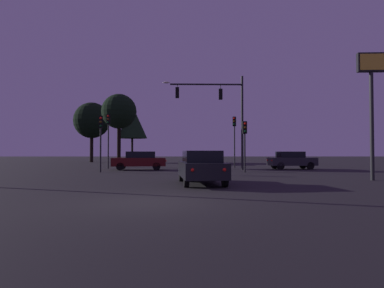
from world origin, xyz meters
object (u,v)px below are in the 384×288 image
object	(u,v)px
traffic_light_corner_right	(245,136)
car_crossing_left	(139,160)
traffic_signal_mast_arm	(221,106)
tree_center_horizon	(92,121)
traffic_light_median	(101,132)
car_far_lane	(206,158)
tree_behind_sign	(132,122)
traffic_light_corner_left	(234,132)
car_nearside_lane	(201,167)
car_crossing_right	(291,160)
store_sign_illuminated	(371,86)
traffic_light_far_side	(108,130)
tree_left_far	(119,112)

from	to	relation	value
traffic_light_corner_right	car_crossing_left	distance (m)	9.01
traffic_signal_mast_arm	traffic_light_corner_right	xyz separation A→B (m)	(1.36, -3.63, -2.69)
tree_center_horizon	traffic_light_median	bearing A→B (deg)	-72.51
car_far_lane	car_crossing_left	bearing A→B (deg)	-117.45
traffic_signal_mast_arm	tree_behind_sign	distance (m)	25.42
traffic_light_corner_left	car_nearside_lane	distance (m)	16.68
traffic_light_corner_left	car_crossing_left	size ratio (longest dim) A/B	1.06
tree_center_horizon	car_crossing_right	bearing A→B (deg)	-41.86
car_crossing_right	car_far_lane	world-z (taller)	same
traffic_signal_mast_arm	store_sign_illuminated	xyz separation A→B (m)	(6.74, -10.54, -0.45)
car_nearside_lane	store_sign_illuminated	xyz separation A→B (m)	(8.93, 1.78, 4.08)
traffic_light_corner_left	tree_center_horizon	bearing A→B (deg)	136.16
car_crossing_left	tree_behind_sign	distance (m)	24.01
traffic_signal_mast_arm	traffic_light_far_side	xyz separation A→B (m)	(-9.82, 1.87, -1.93)
car_far_lane	store_sign_illuminated	size ratio (longest dim) A/B	0.74
traffic_light_far_side	tree_center_horizon	bearing A→B (deg)	109.97
tree_left_far	tree_center_horizon	bearing A→B (deg)	114.22
store_sign_illuminated	car_far_lane	bearing A→B (deg)	108.31
tree_behind_sign	traffic_light_median	bearing A→B (deg)	-85.53
car_nearside_lane	car_crossing_left	world-z (taller)	same
traffic_light_far_side	car_far_lane	xyz separation A→B (m)	(9.21, 9.80, -2.60)
car_crossing_left	tree_left_far	distance (m)	7.49
traffic_light_corner_right	tree_left_far	distance (m)	14.17
traffic_light_far_side	car_nearside_lane	bearing A→B (deg)	-61.71
traffic_light_corner_left	tree_behind_sign	bearing A→B (deg)	123.91
tree_behind_sign	car_crossing_right	bearing A→B (deg)	-51.67
traffic_signal_mast_arm	car_nearside_lane	bearing A→B (deg)	-100.04
traffic_light_corner_right	tree_center_horizon	bearing A→B (deg)	126.01
car_far_lane	tree_center_horizon	distance (m)	19.92
traffic_light_corner_right	tree_left_far	size ratio (longest dim) A/B	0.51
car_crossing_right	car_far_lane	xyz separation A→B (m)	(-6.79, 10.81, 0.01)
traffic_light_median	tree_center_horizon	bearing A→B (deg)	107.49
car_nearside_lane	traffic_light_far_side	bearing A→B (deg)	118.29
traffic_light_corner_right	traffic_light_median	xyz separation A→B (m)	(-10.50, 0.31, 0.28)
traffic_light_far_side	store_sign_illuminated	size ratio (longest dim) A/B	0.73
traffic_signal_mast_arm	tree_center_horizon	bearing A→B (deg)	128.17
traffic_light_corner_right	tree_center_horizon	size ratio (longest dim) A/B	0.42
traffic_signal_mast_arm	car_nearside_lane	xyz separation A→B (m)	(-2.18, -12.32, -4.53)
traffic_light_median	traffic_light_far_side	xyz separation A→B (m)	(-0.68, 5.19, 0.48)
car_far_lane	store_sign_illuminated	xyz separation A→B (m)	(7.35, -22.21, 4.08)
traffic_light_corner_right	tree_left_far	world-z (taller)	tree_left_far
traffic_signal_mast_arm	tree_left_far	distance (m)	10.75
traffic_light_corner_left	tree_center_horizon	xyz separation A→B (m)	(-18.67, 17.92, 2.78)
car_nearside_lane	tree_center_horizon	size ratio (longest dim) A/B	0.51
car_far_lane	tree_behind_sign	world-z (taller)	tree_behind_sign
store_sign_illuminated	tree_behind_sign	distance (m)	37.89
traffic_light_far_side	traffic_light_corner_left	bearing A→B (deg)	9.05
traffic_light_far_side	tree_behind_sign	size ratio (longest dim) A/B	0.56
car_far_lane	traffic_light_corner_left	bearing A→B (deg)	-74.06
traffic_light_median	car_nearside_lane	xyz separation A→B (m)	(6.95, -9.00, -2.13)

